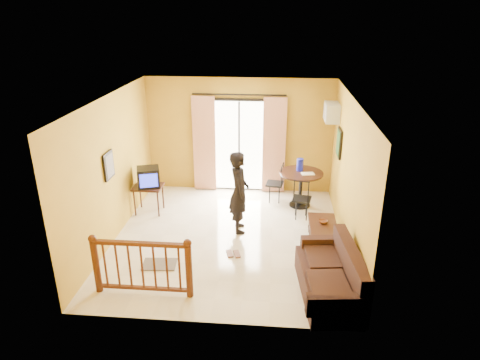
# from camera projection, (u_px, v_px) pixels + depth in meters

# --- Properties ---
(ground) EXTENTS (5.00, 5.00, 0.00)m
(ground) POSITION_uv_depth(u_px,v_px,m) (228.00, 238.00, 8.59)
(ground) COLOR beige
(ground) RESTS_ON ground
(room_shell) EXTENTS (5.00, 5.00, 5.00)m
(room_shell) POSITION_uv_depth(u_px,v_px,m) (227.00, 158.00, 7.95)
(room_shell) COLOR white
(room_shell) RESTS_ON ground
(balcony_door) EXTENTS (2.25, 0.14, 2.46)m
(balcony_door) POSITION_uv_depth(u_px,v_px,m) (239.00, 145.00, 10.39)
(balcony_door) COLOR black
(balcony_door) RESTS_ON ground
(tv_table) EXTENTS (0.63, 0.53, 0.63)m
(tv_table) POSITION_uv_depth(u_px,v_px,m) (148.00, 189.00, 9.48)
(tv_table) COLOR black
(tv_table) RESTS_ON ground
(television) EXTENTS (0.58, 0.55, 0.43)m
(television) POSITION_uv_depth(u_px,v_px,m) (148.00, 177.00, 9.36)
(television) COLOR black
(television) RESTS_ON tv_table
(picture_left) EXTENTS (0.05, 0.42, 0.52)m
(picture_left) POSITION_uv_depth(u_px,v_px,m) (109.00, 165.00, 8.00)
(picture_left) COLOR black
(picture_left) RESTS_ON room_shell
(dining_table) EXTENTS (0.99, 0.99, 0.83)m
(dining_table) POSITION_uv_depth(u_px,v_px,m) (301.00, 179.00, 9.74)
(dining_table) COLOR black
(dining_table) RESTS_ON ground
(water_jug) EXTENTS (0.15, 0.15, 0.29)m
(water_jug) POSITION_uv_depth(u_px,v_px,m) (300.00, 165.00, 9.73)
(water_jug) COLOR #141CC4
(water_jug) RESTS_ON dining_table
(serving_tray) EXTENTS (0.31, 0.23, 0.02)m
(serving_tray) POSITION_uv_depth(u_px,v_px,m) (308.00, 174.00, 9.57)
(serving_tray) COLOR silver
(serving_tray) RESTS_ON dining_table
(dining_chairs) EXTENTS (1.06, 1.28, 0.95)m
(dining_chairs) POSITION_uv_depth(u_px,v_px,m) (287.00, 209.00, 9.80)
(dining_chairs) COLOR black
(dining_chairs) RESTS_ON ground
(air_conditioner) EXTENTS (0.31, 0.60, 0.40)m
(air_conditioner) POSITION_uv_depth(u_px,v_px,m) (332.00, 112.00, 9.41)
(air_conditioner) COLOR silver
(air_conditioner) RESTS_ON room_shell
(botanical_print) EXTENTS (0.05, 0.50, 0.60)m
(botanical_print) POSITION_uv_depth(u_px,v_px,m) (339.00, 143.00, 8.99)
(botanical_print) COLOR black
(botanical_print) RESTS_ON room_shell
(coffee_table) EXTENTS (0.53, 0.95, 0.42)m
(coffee_table) POSITION_uv_depth(u_px,v_px,m) (323.00, 230.00, 8.30)
(coffee_table) COLOR black
(coffee_table) RESTS_ON ground
(bowl) EXTENTS (0.21, 0.21, 0.06)m
(bowl) POSITION_uv_depth(u_px,v_px,m) (323.00, 222.00, 8.26)
(bowl) COLOR brown
(bowl) RESTS_ON coffee_table
(sofa) EXTENTS (1.01, 1.88, 0.86)m
(sofa) POSITION_uv_depth(u_px,v_px,m) (332.00, 278.00, 6.77)
(sofa) COLOR #311913
(sofa) RESTS_ON ground
(standing_person) EXTENTS (0.52, 0.69, 1.71)m
(standing_person) POSITION_uv_depth(u_px,v_px,m) (239.00, 192.00, 8.58)
(standing_person) COLOR black
(standing_person) RESTS_ON ground
(stair_balustrade) EXTENTS (1.63, 0.13, 1.04)m
(stair_balustrade) POSITION_uv_depth(u_px,v_px,m) (142.00, 263.00, 6.71)
(stair_balustrade) COLOR #471E0F
(stair_balustrade) RESTS_ON ground
(doormat) EXTENTS (0.63, 0.44, 0.02)m
(doormat) POSITION_uv_depth(u_px,v_px,m) (159.00, 264.00, 7.68)
(doormat) COLOR #594F47
(doormat) RESTS_ON ground
(sandals) EXTENTS (0.31, 0.27, 0.03)m
(sandals) POSITION_uv_depth(u_px,v_px,m) (233.00, 254.00, 8.00)
(sandals) COLOR brown
(sandals) RESTS_ON ground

